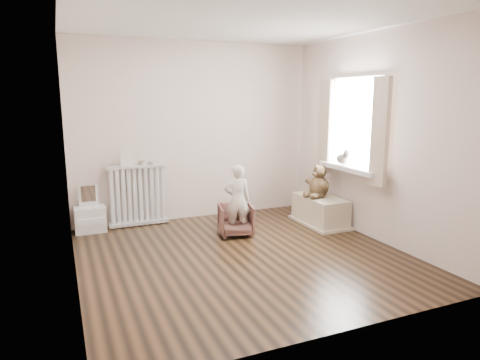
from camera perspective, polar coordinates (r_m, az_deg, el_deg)
name	(u,v)px	position (r m, az deg, el deg)	size (l,w,h in m)	color
floor	(243,256)	(5.02, 0.45, -10.05)	(3.60, 3.60, 0.01)	black
ceiling	(244,19)	(4.75, 0.50, 20.68)	(3.60, 3.60, 0.01)	white
back_wall	(195,132)	(6.39, -6.03, 6.44)	(3.60, 0.02, 2.60)	silver
front_wall	(344,168)	(3.16, 13.66, 1.54)	(3.60, 0.02, 2.60)	silver
left_wall	(67,152)	(4.32, -22.03, 3.53)	(0.02, 3.60, 2.60)	silver
right_wall	(374,138)	(5.67, 17.47, 5.42)	(0.02, 3.60, 2.60)	silver
window	(357,124)	(5.86, 15.35, 7.17)	(0.03, 0.90, 1.10)	white
window_sill	(349,168)	(5.87, 14.37, 1.52)	(0.22, 1.10, 0.06)	silver
curtain_left	(380,132)	(5.36, 18.17, 6.05)	(0.06, 0.26, 1.30)	beige
curtain_right	(325,126)	(6.26, 11.28, 7.02)	(0.06, 0.26, 1.30)	beige
radiator	(138,199)	(6.21, -13.45, -2.44)	(0.82, 0.16, 0.87)	silver
paper_doll	(127,156)	(6.08, -14.87, 3.16)	(0.17, 0.02, 0.28)	beige
tin_a	(142,163)	(6.13, -12.90, 2.24)	(0.10, 0.10, 0.06)	#A59E8C
tin_b	(152,163)	(6.16, -11.64, 2.28)	(0.09, 0.09, 0.05)	#A59E8C
toy_vanity	(90,212)	(6.14, -19.40, -4.03)	(0.40, 0.29, 0.63)	silver
armchair	(236,220)	(5.68, -0.55, -5.31)	(0.44, 0.45, 0.41)	brown
child	(237,200)	(5.57, -0.36, -2.67)	(0.34, 0.22, 0.93)	silver
toy_bench	(320,210)	(6.26, 10.63, -4.02)	(0.45, 0.85, 0.40)	beige
teddy_bear	(319,178)	(6.15, 10.52, 0.21)	(0.37, 0.29, 0.46)	#3A2A19
plush_cat	(343,157)	(5.95, 13.58, 2.95)	(0.16, 0.26, 0.22)	slate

